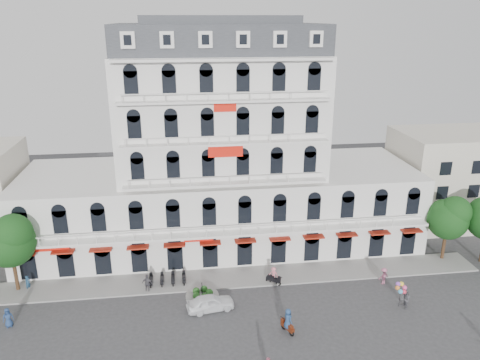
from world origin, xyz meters
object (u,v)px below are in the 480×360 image
at_px(rider_center, 273,275).
at_px(balloon_vendor, 404,296).
at_px(parked_car, 210,303).
at_px(rider_east, 288,321).

distance_m(rider_center, balloon_vendor, 12.48).
relative_size(parked_car, rider_east, 1.87).
bearing_deg(rider_east, balloon_vendor, -104.91).
bearing_deg(balloon_vendor, rider_east, -169.31).
relative_size(rider_east, rider_center, 1.20).
height_order(rider_east, balloon_vendor, balloon_vendor).
bearing_deg(parked_car, rider_east, -132.55).
bearing_deg(parked_car, balloon_vendor, -105.48).
bearing_deg(rider_east, parked_car, 30.90).
distance_m(rider_east, balloon_vendor, 11.69).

